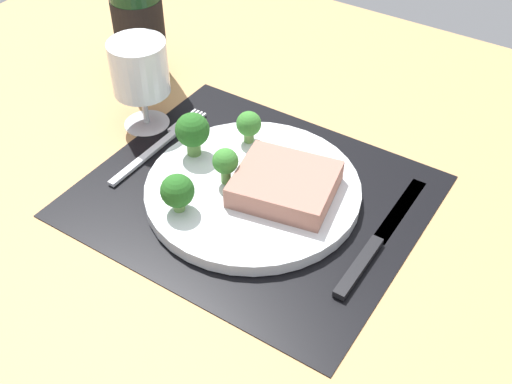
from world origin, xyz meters
TOP-DOWN VIEW (x-y plane):
  - ground_plane at (0.00, 0.00)cm, footprint 140.00×110.00cm
  - placemat at (0.00, 0.00)cm, footprint 40.85×35.25cm
  - plate at (0.00, 0.00)cm, footprint 26.96×26.96cm
  - steak at (4.05, 0.95)cm, footprint 13.59×12.47cm
  - broccoli_front_edge at (-9.93, 1.11)cm, footprint 4.48×4.48cm
  - broccoli_back_left at (-5.39, 7.28)cm, footprint 3.36×3.36cm
  - broccoli_near_steak at (-4.98, -8.38)cm, footprint 4.05×4.05cm
  - broccoli_near_fork at (-3.15, -1.26)cm, footprint 3.23×3.23cm
  - fork at (-16.16, 1.42)cm, footprint 2.40×19.20cm
  - knife at (16.63, 0.53)cm, footprint 1.80×23.00cm
  - wine_bottle at (-30.17, 14.74)cm, footprint 7.72×7.72cm
  - wine_glass at (-21.32, 4.69)cm, footprint 7.87×7.87cm

SIDE VIEW (x-z plane):
  - ground_plane at x=0.00cm, z-range -3.00..0.00cm
  - placemat at x=0.00cm, z-range 0.00..0.30cm
  - fork at x=-16.16cm, z-range 0.30..0.80cm
  - knife at x=16.63cm, z-range 0.20..1.00cm
  - plate at x=0.00cm, z-range 0.30..1.90cm
  - steak at x=4.05cm, z-range 1.90..4.73cm
  - broccoli_back_left at x=-5.39cm, z-range 2.34..6.85cm
  - broccoli_near_steak at x=-4.98cm, z-range 2.28..7.24cm
  - broccoli_near_fork at x=-3.15cm, z-range 2.56..7.50cm
  - broccoli_front_edge at x=-9.93cm, z-range 2.50..8.56cm
  - wine_glass at x=-21.32cm, z-range 2.01..15.07cm
  - wine_bottle at x=-30.17cm, z-range -4.24..26.07cm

